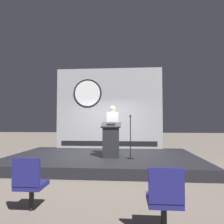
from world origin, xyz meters
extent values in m
plane|color=#6B6056|center=(0.00, 0.00, 0.00)|extent=(40.00, 40.00, 0.00)
cube|color=black|center=(0.00, 0.00, 0.15)|extent=(6.40, 4.00, 0.30)
cube|color=#9E9EA3|center=(0.00, 1.85, 2.06)|extent=(4.66, 0.10, 3.53)
cylinder|color=black|center=(-0.94, 1.80, 2.72)|extent=(1.27, 0.02, 1.27)
cylinder|color=white|center=(-0.94, 1.79, 2.72)|extent=(1.13, 0.02, 1.13)
cube|color=black|center=(0.00, 1.79, 0.52)|extent=(4.20, 0.02, 0.20)
cube|color=#26262B|center=(0.30, -0.39, 0.81)|extent=(0.52, 0.40, 1.02)
cube|color=#26262B|center=(0.30, -0.39, 1.35)|extent=(0.64, 0.49, 0.19)
cube|color=black|center=(0.30, -0.41, 1.40)|extent=(0.28, 0.20, 0.08)
cylinder|color=black|center=(0.31, 0.09, 0.71)|extent=(0.26, 0.26, 0.83)
cube|color=white|center=(0.31, 0.09, 1.47)|extent=(0.40, 0.24, 0.68)
sphere|color=beige|center=(0.31, 0.09, 1.92)|extent=(0.22, 0.22, 0.22)
cylinder|color=black|center=(0.93, -0.54, 0.31)|extent=(0.24, 0.24, 0.02)
cylinder|color=black|center=(0.93, -0.54, 1.00)|extent=(0.03, 0.03, 1.40)
cylinder|color=black|center=(0.93, -0.35, 1.65)|extent=(0.02, 0.39, 0.02)
sphere|color=#262626|center=(0.93, -0.15, 1.65)|extent=(0.07, 0.07, 0.07)
cylinder|color=black|center=(1.34, -4.27, 0.18)|extent=(0.08, 0.08, 0.37)
cube|color=navy|center=(1.34, -4.27, 0.41)|extent=(0.44, 0.44, 0.08)
cube|color=navy|center=(1.34, -4.47, 0.67)|extent=(0.44, 0.06, 0.44)
cylinder|color=black|center=(-0.74, -3.77, 0.18)|extent=(0.08, 0.08, 0.37)
cube|color=navy|center=(-0.74, -3.77, 0.41)|extent=(0.44, 0.44, 0.08)
cube|color=navy|center=(-0.74, -3.97, 0.67)|extent=(0.44, 0.06, 0.44)
camera|label=1|loc=(0.88, -7.11, 1.47)|focal=32.79mm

